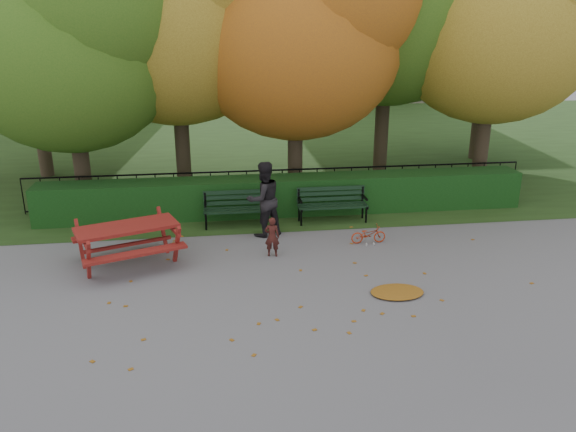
{
  "coord_description": "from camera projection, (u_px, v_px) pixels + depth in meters",
  "views": [
    {
      "loc": [
        -1.89,
        -9.87,
        4.92
      ],
      "look_at": [
        -0.37,
        1.35,
        1.0
      ],
      "focal_mm": 35.0,
      "sensor_mm": 36.0,
      "label": 1
    }
  ],
  "objects": [
    {
      "name": "iron_fence",
      "position": [
        282.0,
        186.0,
        15.88
      ],
      "size": [
        14.0,
        0.04,
        1.02
      ],
      "color": "black",
      "rests_on": "ground"
    },
    {
      "name": "bench_right",
      "position": [
        332.0,
        202.0,
        14.52
      ],
      "size": [
        1.8,
        0.57,
        0.88
      ],
      "color": "black",
      "rests_on": "ground"
    },
    {
      "name": "tree_e",
      "position": [
        511.0,
        16.0,
        15.66
      ],
      "size": [
        6.09,
        5.8,
        8.16
      ],
      "color": "#31231B",
      "rests_on": "ground"
    },
    {
      "name": "leaf_pile",
      "position": [
        397.0,
        292.0,
        10.73
      ],
      "size": [
        1.1,
        0.82,
        0.07
      ],
      "primitive_type": "ellipsoid",
      "rotation": [
        0.0,
        0.0,
        -0.1
      ],
      "color": "#65340D",
      "rests_on": "ground"
    },
    {
      "name": "ground",
      "position": [
        316.0,
        285.0,
        11.09
      ],
      "size": [
        90.0,
        90.0,
        0.0
      ],
      "primitive_type": "plane",
      "color": "slate",
      "rests_on": "ground"
    },
    {
      "name": "grass_strip",
      "position": [
        257.0,
        143.0,
        24.2
      ],
      "size": [
        90.0,
        90.0,
        0.0
      ],
      "primitive_type": "plane",
      "color": "#1F3614",
      "rests_on": "ground"
    },
    {
      "name": "hedge",
      "position": [
        286.0,
        195.0,
        15.14
      ],
      "size": [
        13.0,
        0.9,
        1.0
      ],
      "primitive_type": "cube",
      "color": "black",
      "rests_on": "ground"
    },
    {
      "name": "child",
      "position": [
        272.0,
        237.0,
        12.34
      ],
      "size": [
        0.37,
        0.28,
        0.9
      ],
      "primitive_type": "imported",
      "rotation": [
        0.0,
        0.0,
        2.95
      ],
      "color": "#3C1713",
      "rests_on": "ground"
    },
    {
      "name": "leaf_scatter",
      "position": [
        313.0,
        278.0,
        11.37
      ],
      "size": [
        9.0,
        5.7,
        0.01
      ],
      "primitive_type": null,
      "color": "#65340D",
      "rests_on": "ground"
    },
    {
      "name": "tree_a",
      "position": [
        77.0,
        39.0,
        14.17
      ],
      "size": [
        5.88,
        5.6,
        7.48
      ],
      "color": "#31231B",
      "rests_on": "ground"
    },
    {
      "name": "tree_g",
      "position": [
        503.0,
        8.0,
        19.53
      ],
      "size": [
        6.3,
        6.0,
        8.55
      ],
      "color": "#31231B",
      "rests_on": "ground"
    },
    {
      "name": "bench_left",
      "position": [
        239.0,
        206.0,
        14.22
      ],
      "size": [
        1.8,
        0.57,
        0.88
      ],
      "color": "black",
      "rests_on": "ground"
    },
    {
      "name": "tree_b",
      "position": [
        186.0,
        3.0,
        15.33
      ],
      "size": [
        6.72,
        6.4,
        8.79
      ],
      "color": "#31231B",
      "rests_on": "ground"
    },
    {
      "name": "building_right",
      "position": [
        361.0,
        5.0,
        36.36
      ],
      "size": [
        9.0,
        6.0,
        12.0
      ],
      "primitive_type": "cube",
      "color": "#C3B797",
      "rests_on": "ground"
    },
    {
      "name": "tree_c",
      "position": [
        309.0,
        26.0,
        15.2
      ],
      "size": [
        6.3,
        6.0,
        8.0
      ],
      "color": "#31231B",
      "rests_on": "ground"
    },
    {
      "name": "picnic_table",
      "position": [
        127.0,
        234.0,
        11.81
      ],
      "size": [
        2.52,
        2.28,
        1.01
      ],
      "rotation": [
        0.0,
        0.0,
        0.36
      ],
      "color": "maroon",
      "rests_on": "ground"
    },
    {
      "name": "adult",
      "position": [
        264.0,
        199.0,
        13.41
      ],
      "size": [
        1.1,
        1.0,
        1.83
      ],
      "primitive_type": "imported",
      "rotation": [
        0.0,
        0.0,
        3.57
      ],
      "color": "black",
      "rests_on": "ground"
    },
    {
      "name": "bicycle",
      "position": [
        368.0,
        234.0,
        13.14
      ],
      "size": [
        0.83,
        0.3,
        0.43
      ],
      "primitive_type": "imported",
      "rotation": [
        0.0,
        0.0,
        1.59
      ],
      "color": "#AB2D0F",
      "rests_on": "ground"
    }
  ]
}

